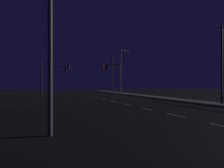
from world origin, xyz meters
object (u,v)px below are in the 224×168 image
(traffic_light_mid_right, at_px, (114,72))
(traffic_light_far_left, at_px, (53,74))
(street_lamp_far_end, at_px, (111,71))
(traffic_light_near_right, at_px, (113,72))
(street_lamp_median, at_px, (122,67))
(traffic_light_far_center, at_px, (54,71))

(traffic_light_mid_right, bearing_deg, traffic_light_far_left, -170.93)
(street_lamp_far_end, bearing_deg, traffic_light_near_right, -104.89)
(street_lamp_median, bearing_deg, traffic_light_mid_right, -146.17)
(street_lamp_median, distance_m, street_lamp_far_end, 3.48)
(traffic_light_far_center, height_order, traffic_light_near_right, traffic_light_near_right)
(traffic_light_far_center, relative_size, traffic_light_far_left, 1.12)
(traffic_light_far_center, bearing_deg, street_lamp_median, 6.55)
(traffic_light_far_center, bearing_deg, street_lamp_far_end, 21.79)
(traffic_light_near_right, bearing_deg, traffic_light_mid_right, 53.15)
(traffic_light_near_right, relative_size, street_lamp_far_end, 0.77)
(traffic_light_far_center, bearing_deg, traffic_light_mid_right, 0.31)
(traffic_light_near_right, distance_m, street_lamp_far_end, 5.33)
(street_lamp_far_end, bearing_deg, street_lamp_median, -70.82)
(traffic_light_far_center, height_order, street_lamp_far_end, street_lamp_far_end)
(traffic_light_mid_right, distance_m, traffic_light_far_center, 10.78)
(traffic_light_mid_right, relative_size, traffic_light_far_left, 1.10)
(traffic_light_far_left, bearing_deg, traffic_light_near_right, 6.80)
(street_lamp_median, height_order, street_lamp_far_end, street_lamp_median)
(traffic_light_far_center, relative_size, street_lamp_median, 0.67)
(traffic_light_far_center, distance_m, street_lamp_far_end, 12.69)
(street_lamp_median, bearing_deg, traffic_light_near_right, -142.50)
(traffic_light_mid_right, xyz_separation_m, street_lamp_median, (2.12, 1.42, 1.18))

